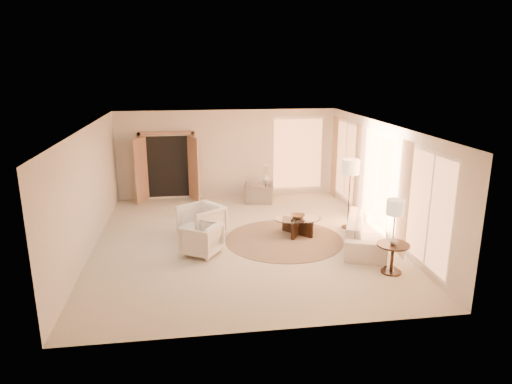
{
  "coord_description": "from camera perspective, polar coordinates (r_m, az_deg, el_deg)",
  "views": [
    {
      "loc": [
        -1.17,
        -10.4,
        4.12
      ],
      "look_at": [
        0.4,
        0.4,
        1.1
      ],
      "focal_mm": 32.0,
      "sensor_mm": 36.0,
      "label": 1
    }
  ],
  "objects": [
    {
      "name": "area_rug",
      "position": [
        11.28,
        3.52,
        -5.95
      ],
      "size": [
        3.65,
        3.65,
        0.01
      ],
      "primitive_type": "cylinder",
      "rotation": [
        0.0,
        0.0,
        0.31
      ],
      "color": "#453527",
      "rests_on": "room"
    },
    {
      "name": "room",
      "position": [
        10.81,
        -1.79,
        0.88
      ],
      "size": [
        7.04,
        8.04,
        2.83
      ],
      "color": "beige",
      "rests_on": "ground"
    },
    {
      "name": "coffee_table",
      "position": [
        11.56,
        5.22,
        -4.01
      ],
      "size": [
        1.34,
        1.34,
        0.44
      ],
      "rotation": [
        0.0,
        0.0,
        0.12
      ],
      "color": "black",
      "rests_on": "room"
    },
    {
      "name": "accent_chair",
      "position": [
        14.21,
        0.34,
        0.25
      ],
      "size": [
        0.97,
        0.72,
        0.78
      ],
      "primitive_type": "imported",
      "rotation": [
        0.0,
        0.0,
        2.98
      ],
      "color": "gray",
      "rests_on": "room"
    },
    {
      "name": "french_doors",
      "position": [
        14.56,
        -10.97,
        3.08
      ],
      "size": [
        1.95,
        0.66,
        2.16
      ],
      "color": "tan",
      "rests_on": "room"
    },
    {
      "name": "end_vase",
      "position": [
        9.71,
        16.83,
        -5.85
      ],
      "size": [
        0.16,
        0.16,
        0.16
      ],
      "primitive_type": "imported",
      "rotation": [
        0.0,
        0.0,
        -0.07
      ],
      "color": "silver",
      "rests_on": "end_table"
    },
    {
      "name": "floor_lamp_near",
      "position": [
        11.89,
        11.75,
        2.71
      ],
      "size": [
        0.44,
        0.44,
        1.84
      ],
      "rotation": [
        0.0,
        0.0,
        -0.24
      ],
      "color": "#2F2119",
      "rests_on": "room"
    },
    {
      "name": "side_vase",
      "position": [
        14.4,
        1.23,
        1.75
      ],
      "size": [
        0.27,
        0.27,
        0.26
      ],
      "primitive_type": "imported",
      "rotation": [
        0.0,
        0.0,
        -0.05
      ],
      "color": "silver",
      "rests_on": "side_table"
    },
    {
      "name": "bowl",
      "position": [
        11.49,
        5.24,
        -3.03
      ],
      "size": [
        0.44,
        0.44,
        0.09
      ],
      "primitive_type": "imported",
      "rotation": [
        0.0,
        0.0,
        -0.29
      ],
      "color": "brown",
      "rests_on": "coffee_table"
    },
    {
      "name": "armchair_right",
      "position": [
        10.37,
        -6.84,
        -5.69
      ],
      "size": [
        1.02,
        1.04,
        0.79
      ],
      "primitive_type": "imported",
      "rotation": [
        0.0,
        0.0,
        -2.14
      ],
      "color": "white",
      "rests_on": "room"
    },
    {
      "name": "end_table",
      "position": [
        9.8,
        16.7,
        -7.33
      ],
      "size": [
        0.67,
        0.67,
        0.63
      ],
      "rotation": [
        0.0,
        0.0,
        0.23
      ],
      "color": "black",
      "rests_on": "room"
    },
    {
      "name": "floor_lamp_far",
      "position": [
        9.68,
        17.01,
        -2.23
      ],
      "size": [
        0.37,
        0.37,
        1.52
      ],
      "rotation": [
        0.0,
        0.0,
        -0.0
      ],
      "color": "#2F2119",
      "rests_on": "room"
    },
    {
      "name": "window_back_corner",
      "position": [
        15.02,
        5.25,
        4.78
      ],
      "size": [
        1.7,
        0.1,
        2.4
      ],
      "primitive_type": null,
      "color": "#FFA466",
      "rests_on": "room"
    },
    {
      "name": "curtains_right",
      "position": [
        12.6,
        13.23,
        2.12
      ],
      "size": [
        0.06,
        5.2,
        2.6
      ],
      "primitive_type": null,
      "color": "tan",
      "rests_on": "room"
    },
    {
      "name": "sofa",
      "position": [
        11.12,
        13.67,
        -4.85
      ],
      "size": [
        1.74,
        2.51,
        0.68
      ],
      "primitive_type": "imported",
      "rotation": [
        0.0,
        0.0,
        1.18
      ],
      "color": "white",
      "rests_on": "room"
    },
    {
      "name": "armchair_left",
      "position": [
        11.25,
        -6.83,
        -3.57
      ],
      "size": [
        1.22,
        1.24,
        0.94
      ],
      "primitive_type": "imported",
      "rotation": [
        0.0,
        0.0,
        -0.97
      ],
      "color": "white",
      "rests_on": "room"
    },
    {
      "name": "side_table",
      "position": [
        14.49,
        1.22,
        0.38
      ],
      "size": [
        0.5,
        0.5,
        0.58
      ],
      "rotation": [
        0.0,
        0.0,
        -0.27
      ],
      "color": "#2F2119",
      "rests_on": "room"
    },
    {
      "name": "windows_right",
      "position": [
        11.8,
        15.04,
        1.35
      ],
      "size": [
        0.1,
        6.4,
        2.4
      ],
      "primitive_type": null,
      "color": "#FFA466",
      "rests_on": "room"
    }
  ]
}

